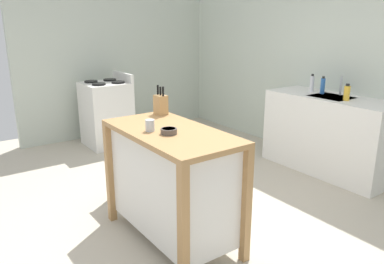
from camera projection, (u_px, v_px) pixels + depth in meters
name	position (u px, v px, depth m)	size (l,w,h in m)	color
ground_plane	(168.00, 223.00, 3.34)	(6.89, 6.89, 0.00)	#BCB29E
wall_back	(351.00, 58.00, 4.40)	(5.89, 0.10, 2.60)	silver
wall_left	(118.00, 49.00, 5.81)	(0.10, 3.14, 2.60)	beige
kitchen_island	(171.00, 180.00, 2.97)	(1.19, 0.60, 0.92)	#AD7F4C
knife_block	(161.00, 104.00, 3.31)	(0.11, 0.09, 0.25)	tan
bowl_ceramic_wide	(169.00, 131.00, 2.75)	(0.12, 0.12, 0.04)	#564C47
drinking_cup	(150.00, 125.00, 2.81)	(0.07, 0.07, 0.09)	silver
trash_bin	(131.00, 169.00, 3.71)	(0.36, 0.28, 0.63)	#B7B2A8
sink_counter	(329.00, 134.00, 4.40)	(1.49, 0.60, 0.89)	white
sink_faucet	(341.00, 86.00, 4.33)	(0.02, 0.02, 0.22)	#B7BCC1
bottle_dish_soap	(312.00, 84.00, 4.51)	(0.05, 0.05, 0.22)	white
bottle_spray_cleaner	(323.00, 86.00, 4.41)	(0.05, 0.05, 0.20)	blue
bottle_hand_soap	(347.00, 93.00, 4.03)	(0.06, 0.06, 0.18)	yellow
stove	(107.00, 113.00, 5.35)	(0.60, 0.60, 1.01)	white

